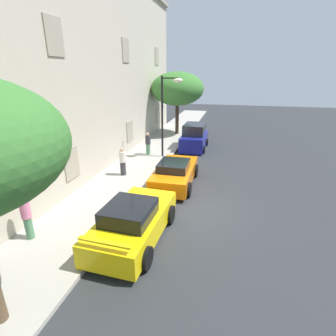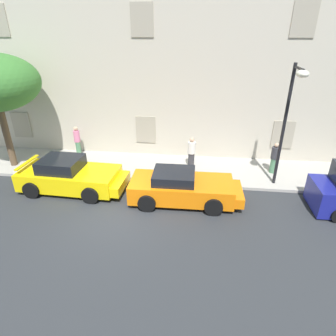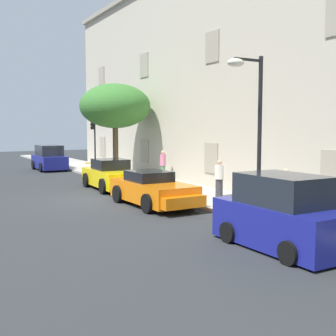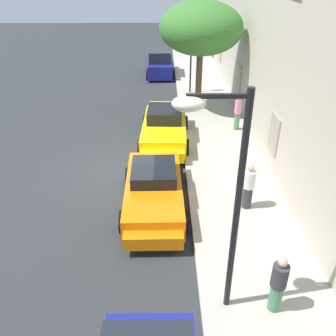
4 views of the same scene
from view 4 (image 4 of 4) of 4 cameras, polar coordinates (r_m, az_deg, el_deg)
ground_plane at (r=14.59m, az=-7.15°, el=-0.54°), size 80.00×80.00×0.00m
sidewalk at (r=14.68m, az=9.33°, el=-0.20°), size 60.00×3.36×0.14m
sportscar_red_lead at (r=16.49m, az=-0.56°, el=6.03°), size 4.79×2.31×1.51m
sportscar_yellow_flank at (r=12.03m, az=-2.24°, el=-4.01°), size 4.69×2.14×1.37m
hatchback_distant at (r=27.25m, az=-1.26°, el=16.07°), size 3.81×1.95×1.82m
tree_near_kerb at (r=19.55m, az=5.21°, el=21.06°), size 4.23×4.23×5.58m
traffic_light at (r=22.66m, az=3.46°, el=17.79°), size 0.22×0.36×3.61m
street_lamp at (r=6.95m, az=7.99°, el=-0.40°), size 0.44×1.42×5.33m
pedestrian_admiring at (r=17.83m, az=10.91°, el=8.57°), size 0.40×0.40×1.69m
pedestrian_strolling at (r=12.07m, az=12.57°, el=-2.84°), size 0.41×0.41×1.61m
pedestrian_bystander at (r=8.99m, az=16.94°, el=-17.09°), size 0.42×0.42×1.58m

